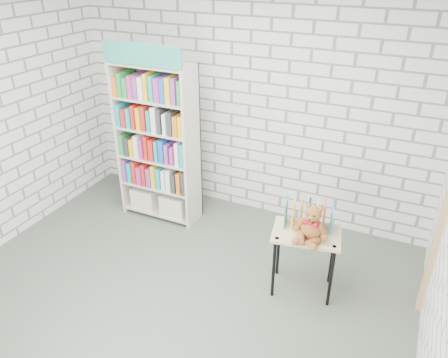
% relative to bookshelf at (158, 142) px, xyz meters
% --- Properties ---
extents(ground, '(4.50, 4.50, 0.00)m').
position_rel_bookshelf_xyz_m(ground, '(0.91, -1.36, -1.00)').
color(ground, '#4B5547').
rests_on(ground, ground).
extents(room_shell, '(4.52, 4.02, 2.81)m').
position_rel_bookshelf_xyz_m(room_shell, '(0.91, -1.36, 0.78)').
color(room_shell, silver).
rests_on(room_shell, ground).
extents(bookshelf, '(0.98, 0.38, 2.20)m').
position_rel_bookshelf_xyz_m(bookshelf, '(0.00, 0.00, 0.00)').
color(bookshelf, beige).
rests_on(bookshelf, ground).
extents(display_table, '(0.71, 0.55, 0.69)m').
position_rel_bookshelf_xyz_m(display_table, '(2.03, -0.63, -0.41)').
color(display_table, tan).
rests_on(display_table, ground).
extents(table_books, '(0.48, 0.28, 0.27)m').
position_rel_bookshelf_xyz_m(table_books, '(2.01, -0.53, -0.18)').
color(table_books, teal).
rests_on(table_books, display_table).
extents(teddy_bear, '(0.33, 0.31, 0.35)m').
position_rel_bookshelf_xyz_m(teddy_bear, '(2.09, -0.72, -0.17)').
color(teddy_bear, brown).
rests_on(teddy_bear, display_table).
extents(door_trim, '(0.05, 0.12, 2.10)m').
position_rel_bookshelf_xyz_m(door_trim, '(3.14, -0.41, 0.05)').
color(door_trim, tan).
rests_on(door_trim, ground).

